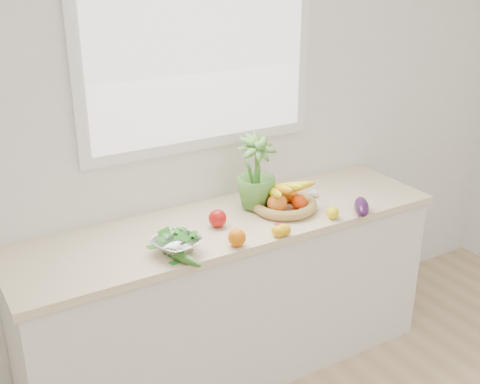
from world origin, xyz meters
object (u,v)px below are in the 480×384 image
cucumber (182,257)px  eggplant (361,207)px  apple (218,218)px  potted_herb (256,171)px  colander_with_spinach (177,241)px  fruit_basket (284,201)px

cucumber → eggplant: bearing=-0.8°
apple → potted_herb: bearing=18.9°
cucumber → colander_with_spinach: 0.10m
colander_with_spinach → fruit_basket: bearing=11.6°
apple → cucumber: size_ratio=0.38×
apple → colander_with_spinach: size_ratio=0.33×
eggplant → colander_with_spinach: colander_with_spinach is taller
fruit_basket → apple: bearing=-179.8°
apple → fruit_basket: size_ratio=0.20×
eggplant → cucumber: 1.01m
eggplant → fruit_basket: size_ratio=0.44×
cucumber → potted_herb: bearing=29.3°
colander_with_spinach → potted_herb: bearing=22.6°
eggplant → cucumber: (-1.01, 0.01, -0.02)m
apple → colander_with_spinach: 0.32m
apple → eggplant: apple is taller
fruit_basket → eggplant: bearing=-37.6°
cucumber → apple: bearing=37.2°
apple → cucumber: 0.38m
fruit_basket → colander_with_spinach: bearing=-168.4°
colander_with_spinach → eggplant: bearing=-6.0°
cucumber → potted_herb: potted_herb is taller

